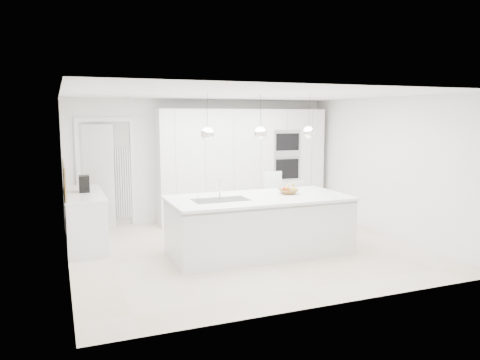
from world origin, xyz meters
name	(u,v)px	position (x,y,z in m)	size (l,w,h in m)	color
floor	(247,249)	(0.00, 0.00, 0.00)	(5.50, 5.50, 0.00)	beige
wall_back	(202,160)	(0.00, 2.50, 1.25)	(5.50, 5.50, 0.00)	white
wall_left	(65,182)	(-2.75, 0.00, 1.25)	(5.00, 5.00, 0.00)	white
ceiling	(247,94)	(0.00, 0.00, 2.50)	(5.50, 5.50, 0.00)	white
tall_cabinets	(242,164)	(0.80, 2.20, 1.15)	(3.60, 0.60, 2.30)	white
oven_stack	(287,155)	(1.70, 1.89, 1.35)	(0.62, 0.04, 1.05)	#A5A5A8
doorway_frame	(106,175)	(-1.95, 2.47, 1.02)	(1.11, 0.08, 2.13)	white
hallway_door	(93,177)	(-2.20, 2.42, 1.00)	(0.82, 0.04, 2.00)	white
radiator	(123,183)	(-1.63, 2.46, 0.85)	(0.32, 0.04, 1.40)	white
left_base_cabinets	(85,220)	(-2.45, 1.20, 0.43)	(0.60, 1.80, 0.86)	white
left_worktop	(83,194)	(-2.45, 1.20, 0.88)	(0.62, 1.82, 0.04)	white
oak_backsplash	(64,178)	(-2.74, 1.20, 1.15)	(0.02, 1.80, 0.50)	olive
island_base	(260,226)	(0.10, -0.30, 0.43)	(2.80, 1.20, 0.86)	white
island_worktop	(259,198)	(0.10, -0.25, 0.88)	(2.84, 1.40, 0.04)	white
island_sink	(221,205)	(-0.55, -0.30, 0.82)	(0.84, 0.44, 0.18)	#3F3F42
island_tap	(220,188)	(-0.50, -0.10, 1.05)	(0.02, 0.02, 0.30)	white
pendant_left	(208,134)	(-0.75, -0.30, 1.90)	(0.20, 0.20, 0.20)	white
pendant_mid	(260,133)	(0.10, -0.30, 1.90)	(0.20, 0.20, 0.20)	white
pendant_right	(309,132)	(0.95, -0.30, 1.90)	(0.20, 0.20, 0.20)	white
fruit_bowl	(288,191)	(0.66, -0.18, 0.94)	(0.32, 0.32, 0.08)	olive
espresso_machine	(84,184)	(-2.43, 1.25, 1.04)	(0.17, 0.26, 0.28)	black
bar_stool_left	(276,205)	(0.80, 0.54, 0.58)	(0.38, 0.53, 1.15)	white
bar_stool_right	(300,209)	(1.26, 0.50, 0.48)	(0.32, 0.44, 0.96)	white
apple_a	(288,190)	(0.64, -0.20, 0.97)	(0.08, 0.08, 0.08)	#A0331A
apple_b	(288,190)	(0.67, -0.16, 0.97)	(0.07, 0.07, 0.07)	#A0331A
apple_c	(285,189)	(0.63, -0.12, 0.97)	(0.08, 0.08, 0.08)	#A0331A
apple_extra_3	(286,189)	(0.64, -0.14, 0.97)	(0.07, 0.07, 0.07)	#A0331A
banana_bunch	(290,187)	(0.68, -0.21, 1.02)	(0.22, 0.22, 0.03)	gold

